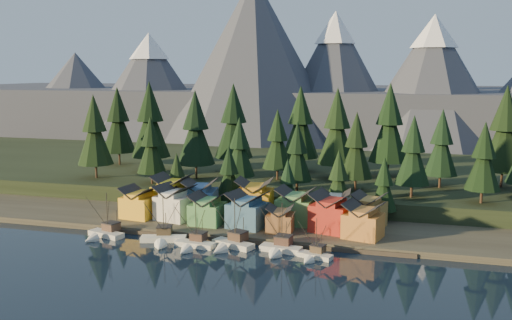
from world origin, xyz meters
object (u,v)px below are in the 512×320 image
(boat_5, at_px, (314,250))
(house_back_0, at_px, (172,192))
(house_front_1, at_px, (175,202))
(boat_1, at_px, (163,234))
(boat_4, at_px, (279,242))
(boat_2, at_px, (193,239))
(boat_3, at_px, (230,238))
(house_front_0, at_px, (139,201))
(house_back_1, at_px, (200,197))
(boat_0, at_px, (103,228))

(boat_5, xyz_separation_m, house_back_0, (-44.80, 25.33, 5.03))
(boat_5, bearing_deg, house_front_1, 171.95)
(boat_1, bearing_deg, boat_4, -16.17)
(boat_1, relative_size, boat_2, 1.05)
(boat_3, relative_size, boat_5, 1.29)
(boat_4, distance_m, house_back_0, 43.51)
(boat_5, relative_size, house_back_0, 0.95)
(boat_2, height_order, house_back_0, house_back_0)
(boat_4, distance_m, house_front_0, 45.12)
(boat_4, bearing_deg, house_back_1, 148.87)
(boat_1, xyz_separation_m, house_front_0, (-13.76, 14.87, 3.68))
(boat_0, relative_size, boat_1, 1.01)
(boat_5, xyz_separation_m, house_back_1, (-35.86, 23.75, 4.70))
(boat_0, height_order, house_front_0, boat_0)
(boat_2, bearing_deg, boat_0, -177.73)
(house_back_0, height_order, house_back_1, house_back_0)
(boat_3, relative_size, house_front_0, 1.37)
(boat_5, relative_size, house_front_1, 0.94)
(boat_5, xyz_separation_m, house_front_0, (-50.76, 16.88, 3.93))
(boat_0, xyz_separation_m, boat_4, (44.83, 0.33, 0.10))
(boat_0, relative_size, boat_4, 0.98)
(boat_3, height_order, house_back_1, boat_3)
(house_front_1, height_order, house_back_0, house_back_0)
(boat_0, xyz_separation_m, house_front_0, (2.31, 15.02, 3.50))
(house_back_0, relative_size, house_back_1, 1.04)
(boat_1, height_order, house_back_0, house_back_0)
(boat_1, relative_size, house_back_1, 1.21)
(house_back_1, bearing_deg, boat_1, -101.22)
(boat_4, relative_size, house_back_1, 1.25)
(boat_3, distance_m, house_back_1, 26.95)
(boat_4, bearing_deg, house_front_0, 167.80)
(house_front_0, height_order, house_back_1, house_back_1)
(boat_5, bearing_deg, house_back_0, 166.04)
(boat_3, xyz_separation_m, boat_5, (20.04, -2.34, -0.52))
(boat_5, height_order, house_front_0, house_front_0)
(house_back_0, bearing_deg, boat_4, -31.37)
(boat_2, xyz_separation_m, boat_3, (8.43, 2.26, 0.28))
(boat_0, bearing_deg, boat_5, 14.19)
(boat_2, xyz_separation_m, house_back_1, (-7.39, 23.67, 4.47))
(house_back_1, bearing_deg, boat_3, -61.73)
(boat_0, bearing_deg, boat_2, 12.08)
(boat_0, relative_size, boat_2, 1.05)
(house_front_1, bearing_deg, house_back_0, 131.29)
(boat_1, bearing_deg, boat_0, 164.05)
(house_front_1, bearing_deg, boat_1, -64.35)
(boat_0, height_order, boat_2, boat_0)
(boat_1, bearing_deg, boat_3, -15.39)
(boat_4, bearing_deg, boat_2, -167.21)
(boat_0, distance_m, boat_2, 24.67)
(boat_3, bearing_deg, house_back_1, 146.37)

